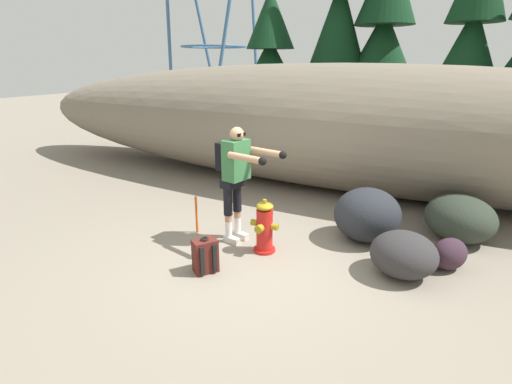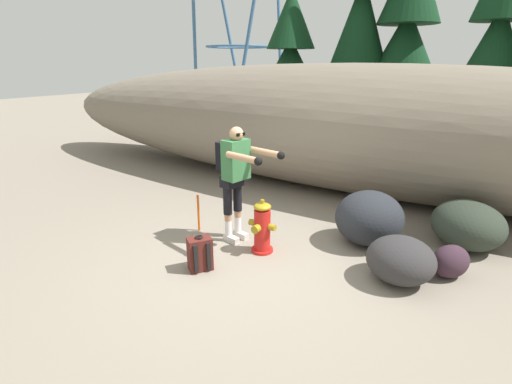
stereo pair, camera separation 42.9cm
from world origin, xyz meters
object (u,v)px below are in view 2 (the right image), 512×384
(fire_hydrant, at_px, (262,228))
(boulder_outlier, at_px, (450,261))
(boulder_mid, at_px, (401,260))
(survey_stake, at_px, (199,213))
(boulder_large, at_px, (369,218))
(spare_backpack, at_px, (200,254))
(utility_worker, at_px, (236,170))
(boulder_small, at_px, (468,225))

(fire_hydrant, xyz_separation_m, boulder_outlier, (2.33, 0.67, -0.15))
(boulder_mid, bearing_deg, boulder_outlier, 40.26)
(boulder_outlier, bearing_deg, boulder_mid, -139.74)
(survey_stake, bearing_deg, boulder_large, 22.55)
(boulder_mid, bearing_deg, spare_backpack, -154.02)
(boulder_mid, height_order, boulder_outlier, boulder_mid)
(boulder_large, bearing_deg, spare_backpack, -129.80)
(spare_backpack, xyz_separation_m, boulder_outlier, (2.75, 1.52, -0.01))
(utility_worker, bearing_deg, boulder_mid, 14.66)
(boulder_outlier, bearing_deg, boulder_small, 85.47)
(boulder_outlier, relative_size, survey_stake, 0.84)
(utility_worker, xyz_separation_m, boulder_large, (1.69, 0.96, -0.69))
(utility_worker, relative_size, boulder_large, 1.73)
(spare_backpack, relative_size, boulder_small, 0.43)
(boulder_small, distance_m, boulder_outlier, 1.05)
(boulder_mid, relative_size, boulder_outlier, 1.63)
(fire_hydrant, relative_size, boulder_large, 0.78)
(utility_worker, xyz_separation_m, boulder_outlier, (2.85, 0.57, -0.88))
(fire_hydrant, distance_m, utility_worker, 0.90)
(boulder_small, height_order, survey_stake, boulder_small)
(spare_backpack, bearing_deg, boulder_large, -94.94)
(boulder_large, relative_size, boulder_small, 0.92)
(boulder_large, distance_m, boulder_small, 1.40)
(utility_worker, bearing_deg, survey_stake, -165.96)
(utility_worker, xyz_separation_m, boulder_mid, (2.34, 0.14, -0.81))
(utility_worker, distance_m, boulder_small, 3.42)
(boulder_mid, xyz_separation_m, survey_stake, (-3.05, -0.17, 0.02))
(fire_hydrant, distance_m, spare_backpack, 0.96)
(spare_backpack, bearing_deg, utility_worker, -49.61)
(fire_hydrant, height_order, utility_worker, utility_worker)
(spare_backpack, xyz_separation_m, survey_stake, (-0.80, 0.92, 0.08))
(fire_hydrant, relative_size, boulder_outlier, 1.54)
(fire_hydrant, height_order, boulder_outlier, fire_hydrant)
(boulder_large, bearing_deg, utility_worker, -150.35)
(boulder_large, distance_m, boulder_outlier, 1.23)
(utility_worker, xyz_separation_m, boulder_small, (2.93, 1.61, -0.75))
(fire_hydrant, bearing_deg, boulder_outlier, 16.10)
(utility_worker, xyz_separation_m, spare_backpack, (0.09, -0.96, -0.88))
(spare_backpack, relative_size, boulder_large, 0.47)
(fire_hydrant, distance_m, boulder_large, 1.59)
(utility_worker, relative_size, boulder_mid, 2.09)
(boulder_mid, relative_size, boulder_small, 0.76)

